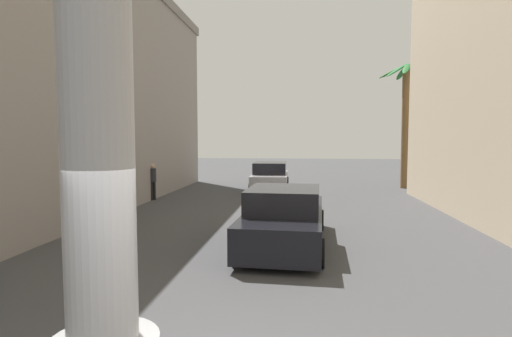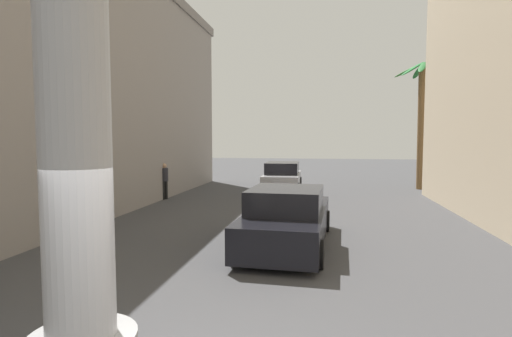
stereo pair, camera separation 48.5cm
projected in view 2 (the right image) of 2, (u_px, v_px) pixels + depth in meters
ground_plane at (277, 223)px, 13.38m from camera, size 88.69×88.69×0.00m
building_left at (9, 80)px, 14.95m from camera, size 8.97×24.77×9.96m
car_lead at (287, 219)px, 10.42m from camera, size 2.24×5.18×1.56m
car_far at (282, 178)px, 21.36m from camera, size 2.06×4.48×1.56m
palm_tree_far_right at (422, 109)px, 21.89m from camera, size 3.18×3.21×7.03m
palm_tree_mid_left at (102, 55)px, 14.87m from camera, size 3.20×2.96×9.47m
palm_tree_far_left at (169, 105)px, 22.93m from camera, size 2.43×2.55×7.17m
pedestrian_far_left at (165, 178)px, 18.45m from camera, size 0.44×0.44×1.67m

